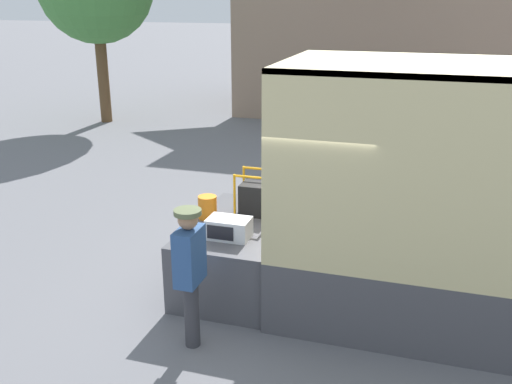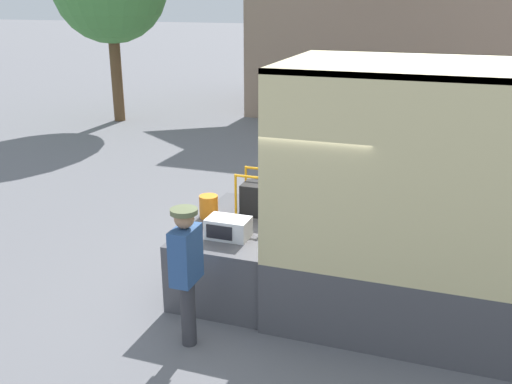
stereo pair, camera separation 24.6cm
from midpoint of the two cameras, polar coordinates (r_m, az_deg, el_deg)
ground_plane at (r=8.28m, az=3.78°, el=-9.67°), size 160.00×160.00×0.00m
tailgate_deck at (r=8.24m, az=-0.66°, el=-6.08°), size 1.34×2.26×0.94m
microwave at (r=7.51m, az=-1.85°, el=-3.61°), size 0.56×0.37×0.27m
portable_generator at (r=8.26m, az=1.24°, el=-0.66°), size 0.59×0.46×0.65m
orange_bucket at (r=8.18m, az=-3.89°, el=-1.48°), size 0.27×0.27×0.33m
worker_person at (r=6.61m, az=-5.94°, el=-7.11°), size 0.31×0.44×1.73m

